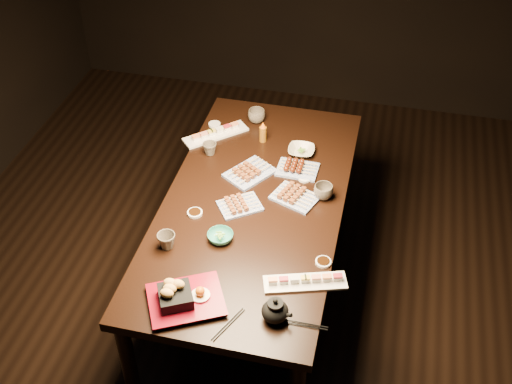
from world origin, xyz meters
The scene contains 23 objects.
ground centered at (0.00, 0.00, 0.00)m, with size 5.00×5.00×0.00m, color black.
dining_table centered at (0.04, 0.25, 0.38)m, with size 0.90×1.80×0.75m, color black.
sushi_platter_near centered at (0.39, -0.24, 0.77)m, with size 0.37×0.10×0.04m, color white, non-canonical shape.
sushi_platter_far centered at (-0.30, 0.76, 0.77)m, with size 0.38×0.11×0.05m, color white, non-canonical shape.
yakitori_plate_center centered at (-0.02, 0.19, 0.78)m, with size 0.21×0.15×0.05m, color #828EB6, non-canonical shape.
yakitori_plate_right centered at (0.24, 0.32, 0.78)m, with size 0.22×0.16×0.06m, color #828EB6, non-canonical shape.
yakitori_plate_left centered at (-0.03, 0.45, 0.78)m, with size 0.25×0.18×0.06m, color #828EB6, non-canonical shape.
tsukune_plate centered at (0.21, 0.54, 0.78)m, with size 0.22×0.16×0.06m, color #828EB6, non-canonical shape.
edamame_bowl_green centered at (-0.05, -0.06, 0.77)m, with size 0.12×0.12×0.04m, color #2B8570.
edamame_bowl_cream centered at (0.21, 0.70, 0.77)m, with size 0.15×0.15×0.04m, color #BEB39C.
tempura_tray centered at (-0.09, -0.46, 0.81)m, with size 0.32×0.25×0.12m, color black, non-canonical shape.
teacup_near_left centered at (-0.28, -0.16, 0.79)m, with size 0.09×0.09×0.08m, color #52493F.
teacup_mid_right centered at (0.38, 0.36, 0.79)m, with size 0.10×0.10×0.08m, color #52493F.
teacup_far_left centered at (-0.29, 0.58, 0.79)m, with size 0.08×0.08×0.07m, color #52493F.
teacup_far_right centered at (-0.11, 0.95, 0.79)m, with size 0.10×0.10×0.08m, color #52493F.
teapot centered at (0.30, -0.45, 0.81)m, with size 0.14×0.14×0.12m, color black, non-canonical shape.
condiment_bottle centered at (-0.03, 0.77, 0.81)m, with size 0.04×0.04×0.13m, color brown.
sauce_dish_west centered at (-0.22, 0.09, 0.76)m, with size 0.08×0.08×0.01m, color white.
sauce_dish_east centered at (0.26, 0.48, 0.76)m, with size 0.07×0.07×0.01m, color white.
sauce_dish_se centered at (0.45, -0.10, 0.76)m, with size 0.07×0.07×0.01m, color white.
sauce_dish_nw centered at (-0.34, 0.85, 0.76)m, with size 0.07×0.07×0.01m, color white.
chopsticks_near centered at (0.12, -0.53, 0.75)m, with size 0.21×0.02×0.01m, color black, non-canonical shape.
chopsticks_se centered at (0.41, -0.46, 0.75)m, with size 0.23×0.02×0.01m, color black, non-canonical shape.
Camera 1 is at (0.61, -2.13, 2.91)m, focal length 45.00 mm.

